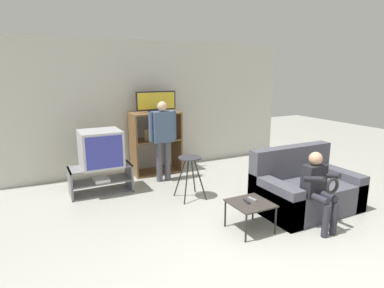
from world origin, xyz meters
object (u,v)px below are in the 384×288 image
(snack_table, at_px, (250,205))
(television_flat, at_px, (156,102))
(remote_control_black, at_px, (247,201))
(person_standing_adult, at_px, (163,134))
(person_seated_child, at_px, (318,185))
(folding_stool, at_px, (190,165))
(television_main, at_px, (101,148))
(tv_stand, at_px, (101,180))
(media_shelf, at_px, (156,142))
(remote_control_white, at_px, (252,199))
(couch, at_px, (304,190))

(snack_table, bearing_deg, television_flat, 93.36)
(remote_control_black, xyz_separation_m, person_standing_adult, (-0.23, 2.26, 0.50))
(snack_table, relative_size, person_standing_adult, 0.34)
(remote_control_black, height_order, person_seated_child, person_seated_child)
(folding_stool, relative_size, remote_control_black, 4.78)
(television_main, bearing_deg, tv_stand, 168.00)
(media_shelf, height_order, remote_control_white, media_shelf)
(television_flat, distance_m, folding_stool, 1.76)
(folding_stool, bearing_deg, person_standing_adult, 93.45)
(television_main, height_order, remote_control_black, television_main)
(person_standing_adult, bearing_deg, television_main, -174.92)
(remote_control_black, height_order, couch, couch)
(television_flat, bearing_deg, couch, -64.02)
(media_shelf, relative_size, person_seated_child, 1.21)
(person_standing_adult, distance_m, person_seated_child, 2.86)
(media_shelf, height_order, television_flat, television_flat)
(tv_stand, height_order, television_main, television_main)
(television_flat, xyz_separation_m, snack_table, (0.17, -2.85, -1.07))
(television_main, xyz_separation_m, media_shelf, (1.20, 0.64, -0.14))
(snack_table, xyz_separation_m, couch, (1.13, 0.19, -0.05))
(folding_stool, bearing_deg, tv_stand, 144.14)
(folding_stool, distance_m, person_seated_child, 1.93)
(tv_stand, height_order, person_seated_child, person_seated_child)
(media_shelf, xyz_separation_m, remote_control_black, (0.17, -2.81, -0.23))
(person_standing_adult, bearing_deg, television_flat, 80.38)
(television_flat, distance_m, snack_table, 3.05)
(tv_stand, relative_size, snack_table, 2.00)
(snack_table, height_order, remote_control_white, remote_control_white)
(folding_stool, relative_size, person_seated_child, 0.68)
(tv_stand, distance_m, media_shelf, 1.44)
(tv_stand, xyz_separation_m, remote_control_white, (1.51, -2.14, 0.16))
(remote_control_black, bearing_deg, television_flat, 103.91)
(media_shelf, xyz_separation_m, folding_stool, (0.00, -1.53, -0.06))
(person_seated_child, bearing_deg, media_shelf, 107.38)
(television_main, xyz_separation_m, television_flat, (1.23, 0.65, 0.65))
(snack_table, distance_m, person_seated_child, 0.90)
(tv_stand, distance_m, remote_control_black, 2.59)
(person_seated_child, bearing_deg, couch, 57.66)
(remote_control_black, bearing_deg, folding_stool, 108.73)
(tv_stand, xyz_separation_m, person_seated_child, (2.23, -2.55, 0.37))
(couch, bearing_deg, remote_control_black, -172.51)
(person_standing_adult, bearing_deg, couch, -56.61)
(television_flat, relative_size, person_standing_adult, 0.54)
(television_main, xyz_separation_m, person_seated_child, (2.20, -2.54, -0.17))
(person_seated_child, bearing_deg, folding_stool, 120.97)
(tv_stand, distance_m, television_main, 0.54)
(television_flat, distance_m, remote_control_white, 2.98)
(media_shelf, height_order, snack_table, media_shelf)
(remote_control_white, relative_size, person_standing_adult, 0.10)
(couch, distance_m, person_standing_adult, 2.60)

